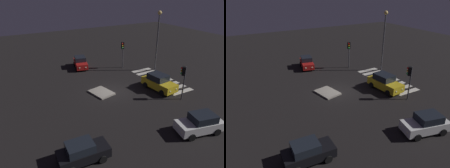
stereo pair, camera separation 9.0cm
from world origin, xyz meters
TOP-DOWN VIEW (x-y plane):
  - ground_plane at (0.00, 0.00)m, footprint 80.00×80.00m
  - traffic_island at (0.27, 1.26)m, footprint 3.09×2.57m
  - car_black at (-8.58, 7.14)m, footprint 1.89×3.78m
  - car_white at (-10.27, -2.74)m, footprint 2.51×4.20m
  - car_yellow at (-2.16, -5.19)m, footprint 4.49×2.38m
  - car_red at (9.49, 0.17)m, footprint 4.10×2.45m
  - traffic_light_south at (-5.21, -5.68)m, footprint 0.54×0.53m
  - traffic_light_east at (6.25, -5.29)m, footprint 0.53×0.54m
  - street_lamp at (3.14, -9.02)m, footprint 0.56×0.56m
  - crosswalk_near at (0.00, -7.26)m, footprint 8.75×3.20m

SIDE VIEW (x-z plane):
  - ground_plane at x=0.00m, z-range 0.00..0.00m
  - crosswalk_near at x=0.00m, z-range 0.00..0.02m
  - traffic_island at x=0.27m, z-range 0.00..0.18m
  - car_black at x=-8.58m, z-range -0.01..1.60m
  - car_red at x=9.49m, z-range -0.02..1.68m
  - car_white at x=-10.27m, z-range -0.02..1.71m
  - car_yellow at x=-2.16m, z-range -0.02..1.88m
  - traffic_light_south at x=-5.21m, z-range 0.98..4.77m
  - traffic_light_east at x=6.25m, z-range 1.03..5.00m
  - street_lamp at x=3.14m, z-range 1.45..9.87m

